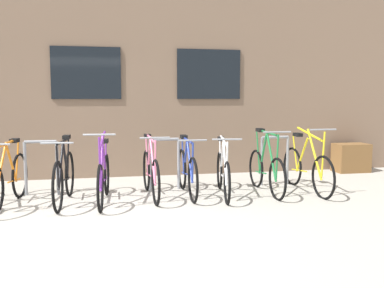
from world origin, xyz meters
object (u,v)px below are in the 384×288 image
object	(u,v)px
bicycle_pink	(151,173)
bicycle_green	(266,170)
bicycle_blue	(187,171)
bicycle_black	(64,177)
bicycle_purple	(104,177)
planter_box	(351,158)
bicycle_orange	(8,179)
bicycle_yellow	(307,168)
bicycle_white	(223,173)

from	to	relation	value
bicycle_pink	bicycle_green	distance (m)	1.90
bicycle_blue	bicycle_green	bearing A→B (deg)	-4.25
bicycle_blue	bicycle_black	size ratio (longest dim) A/B	0.98
bicycle_purple	bicycle_blue	size ratio (longest dim) A/B	1.03
bicycle_green	planter_box	bearing A→B (deg)	31.21
bicycle_purple	bicycle_blue	world-z (taller)	bicycle_purple
bicycle_orange	bicycle_black	size ratio (longest dim) A/B	1.04
bicycle_purple	bicycle_pink	xyz separation A→B (m)	(0.73, 0.21, 0.00)
bicycle_purple	bicycle_yellow	distance (m)	3.34
bicycle_green	bicycle_yellow	size ratio (longest dim) A/B	0.93
bicycle_yellow	bicycle_blue	bearing A→B (deg)	176.62
bicycle_white	bicycle_orange	bearing A→B (deg)	-179.61
bicycle_orange	bicycle_green	xyz separation A→B (m)	(3.99, 0.06, -0.01)
bicycle_orange	bicycle_white	xyz separation A→B (m)	(3.25, 0.02, -0.02)
bicycle_orange	bicycle_pink	bearing A→B (deg)	4.37
bicycle_orange	bicycle_yellow	xyz separation A→B (m)	(4.71, 0.04, -0.00)
bicycle_orange	bicycle_white	distance (m)	3.25
bicycle_blue	bicycle_white	size ratio (longest dim) A/B	0.98
bicycle_blue	bicycle_black	bearing A→B (deg)	-175.49
bicycle_yellow	bicycle_white	world-z (taller)	bicycle_yellow
bicycle_purple	bicycle_green	world-z (taller)	bicycle_purple
bicycle_blue	planter_box	world-z (taller)	bicycle_blue
bicycle_white	bicycle_black	distance (m)	2.46
planter_box	bicycle_green	bearing A→B (deg)	-148.79
bicycle_orange	bicycle_purple	bearing A→B (deg)	-2.15
bicycle_pink	bicycle_black	xyz separation A→B (m)	(-1.31, -0.15, 0.01)
bicycle_blue	planter_box	xyz separation A→B (m)	(3.81, 1.42, -0.08)
bicycle_orange	planter_box	xyz separation A→B (m)	(6.49, 1.57, -0.09)
bicycle_purple	planter_box	distance (m)	5.38
bicycle_purple	bicycle_white	xyz separation A→B (m)	(1.88, 0.07, -0.01)
bicycle_yellow	bicycle_white	bearing A→B (deg)	-179.33
bicycle_purple	bicycle_black	bearing A→B (deg)	174.04
bicycle_yellow	planter_box	distance (m)	2.35
bicycle_pink	planter_box	size ratio (longest dim) A/B	2.52
bicycle_orange	bicycle_yellow	distance (m)	4.71
bicycle_purple	bicycle_yellow	size ratio (longest dim) A/B	0.98
bicycle_white	bicycle_blue	bearing A→B (deg)	166.37
bicycle_purple	planter_box	xyz separation A→B (m)	(5.13, 1.63, -0.08)
bicycle_blue	bicycle_white	world-z (taller)	bicycle_white
bicycle_black	planter_box	world-z (taller)	bicycle_black
bicycle_purple	bicycle_black	world-z (taller)	bicycle_purple
bicycle_blue	bicycle_white	bearing A→B (deg)	-13.63
bicycle_black	planter_box	distance (m)	5.92
bicycle_yellow	bicycle_pink	bearing A→B (deg)	177.35
bicycle_yellow	bicycle_white	size ratio (longest dim) A/B	1.03
bicycle_green	bicycle_black	size ratio (longest dim) A/B	0.95
bicycle_pink	bicycle_blue	xyz separation A→B (m)	(0.59, -0.00, -0.00)
bicycle_white	planter_box	world-z (taller)	bicycle_white
bicycle_pink	bicycle_white	xyz separation A→B (m)	(1.15, -0.14, -0.02)
bicycle_green	bicycle_white	distance (m)	0.75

